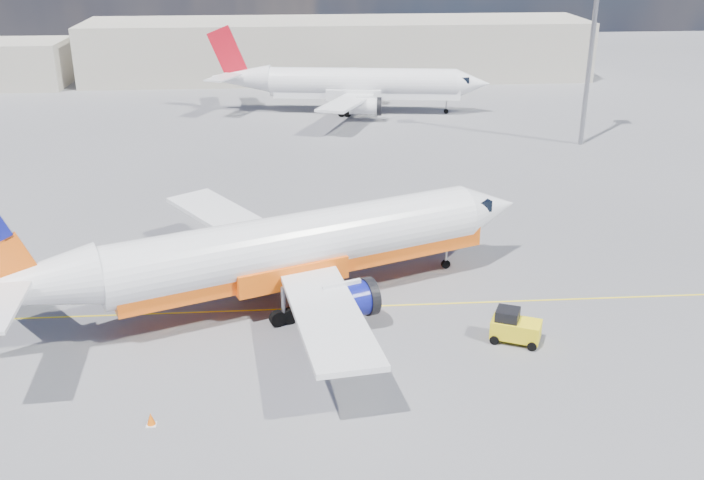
{
  "coord_description": "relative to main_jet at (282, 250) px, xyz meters",
  "views": [
    {
      "loc": [
        -1.55,
        -37.69,
        20.92
      ],
      "look_at": [
        1.7,
        4.76,
        3.5
      ],
      "focal_mm": 40.0,
      "sensor_mm": 36.0,
      "label": 1
    }
  ],
  "objects": [
    {
      "name": "ground",
      "position": [
        2.41,
        -3.78,
        -3.44
      ],
      "size": [
        240.0,
        240.0,
        0.0
      ],
      "primitive_type": "plane",
      "color": "#58585C",
      "rests_on": "ground"
    },
    {
      "name": "floodlight_mast",
      "position": [
        29.65,
        33.2,
        9.66
      ],
      "size": [
        1.59,
        1.59,
        21.85
      ],
      "color": "gray",
      "rests_on": "ground"
    },
    {
      "name": "gse_tug",
      "position": [
        12.29,
        -5.42,
        -2.57
      ],
      "size": [
        2.91,
        2.46,
        1.83
      ],
      "rotation": [
        0.0,
        0.0,
        -0.42
      ],
      "color": "black",
      "rests_on": "ground"
    },
    {
      "name": "taxi_line",
      "position": [
        2.41,
        -0.78,
        -3.43
      ],
      "size": [
        70.0,
        0.15,
        0.01
      ],
      "primitive_type": "cube",
      "color": "yellow",
      "rests_on": "ground"
    },
    {
      "name": "main_jet",
      "position": [
        0.0,
        0.0,
        0.0
      ],
      "size": [
        33.67,
        25.42,
        10.32
      ],
      "rotation": [
        0.0,
        0.0,
        0.39
      ],
      "color": "white",
      "rests_on": "ground"
    },
    {
      "name": "terminal_main",
      "position": [
        7.41,
        71.22,
        0.56
      ],
      "size": [
        70.0,
        14.0,
        8.0
      ],
      "primitive_type": "cube",
      "color": "beige",
      "rests_on": "ground"
    },
    {
      "name": "traffic_cone",
      "position": [
        -5.85,
        -11.59,
        -3.14
      ],
      "size": [
        0.45,
        0.45,
        0.63
      ],
      "color": "white",
      "rests_on": "ground"
    },
    {
      "name": "second_jet",
      "position": [
        7.99,
        49.03,
        -0.15
      ],
      "size": [
        32.65,
        25.55,
        9.88
      ],
      "rotation": [
        0.0,
        0.0,
        -0.13
      ],
      "color": "white",
      "rests_on": "ground"
    }
  ]
}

